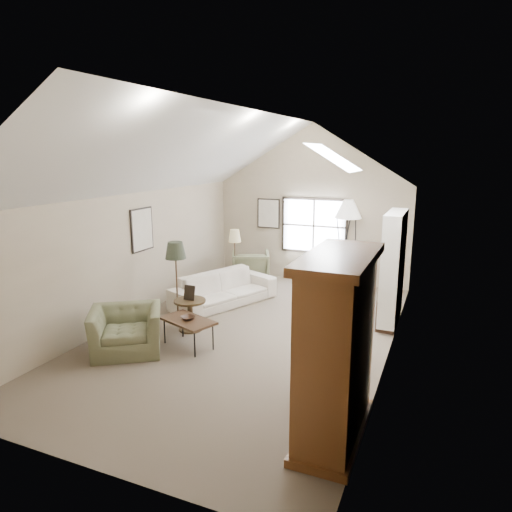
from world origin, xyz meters
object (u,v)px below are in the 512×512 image
at_px(coffee_table, 188,333).
at_px(side_table, 190,315).
at_px(armchair_near, 126,330).
at_px(side_chair, 351,277).
at_px(armoire, 336,349).
at_px(armchair_far, 251,268).
at_px(sofa, 224,289).

distance_m(coffee_table, side_table, 0.75).
xyz_separation_m(armchair_near, side_chair, (2.94, 3.99, 0.22)).
bearing_deg(side_table, armoire, -33.70).
bearing_deg(side_chair, armchair_near, -127.38).
bearing_deg(coffee_table, armchair_near, -146.47).
relative_size(armchair_far, coffee_table, 0.97).
xyz_separation_m(armchair_near, side_table, (0.50, 1.23, -0.07)).
xyz_separation_m(sofa, side_chair, (2.55, 1.16, 0.24)).
xyz_separation_m(armoire, side_table, (-3.26, 2.17, -0.80)).
height_order(armoire, armchair_far, armoire).
height_order(armoire, coffee_table, armoire).
height_order(armchair_far, side_table, armchair_far).
height_order(sofa, coffee_table, sofa).
relative_size(armchair_near, armchair_far, 1.23).
bearing_deg(sofa, coffee_table, -144.77).
height_order(sofa, side_table, sofa).
xyz_separation_m(armchair_near, armchair_far, (0.30, 4.51, 0.05)).
bearing_deg(armchair_far, sofa, 69.17).
height_order(armchair_far, coffee_table, armchair_far).
height_order(armoire, side_table, armoire).
bearing_deg(armoire, side_table, 146.30).
relative_size(sofa, side_table, 3.99).
xyz_separation_m(coffee_table, side_chair, (2.09, 3.42, 0.34)).
relative_size(armchair_far, side_chair, 0.79).
xyz_separation_m(armchair_near, coffee_table, (0.85, 0.57, -0.13)).
bearing_deg(side_table, coffee_table, -61.68).
xyz_separation_m(sofa, armchair_far, (-0.09, 1.69, 0.08)).
relative_size(armoire, side_chair, 1.87).
distance_m(sofa, side_table, 1.60).
bearing_deg(side_chair, side_table, -132.47).
bearing_deg(side_chair, coffee_table, -122.36).
distance_m(armchair_near, side_table, 1.33).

